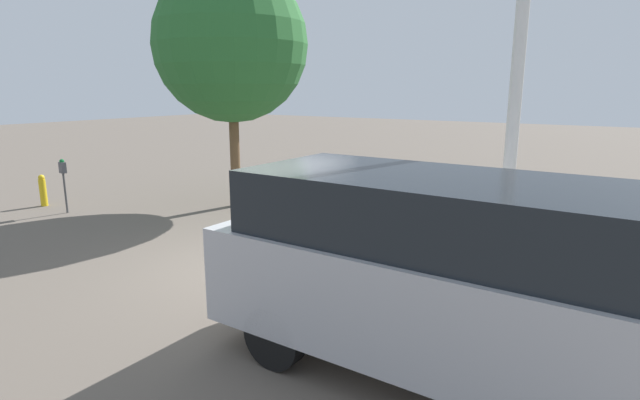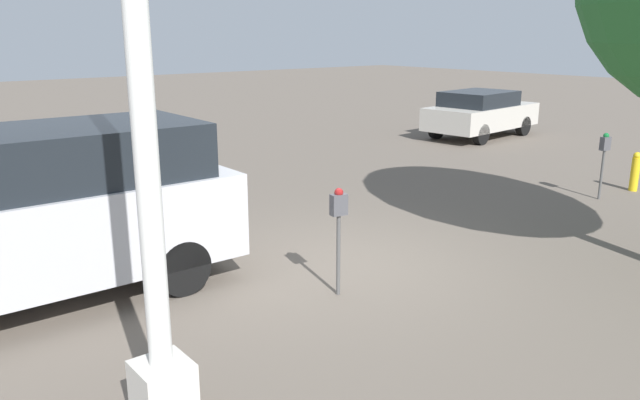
% 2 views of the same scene
% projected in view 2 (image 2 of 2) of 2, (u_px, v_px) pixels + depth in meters
% --- Properties ---
extents(ground_plane, '(80.00, 80.00, 0.00)m').
position_uv_depth(ground_plane, '(342.00, 266.00, 8.72)').
color(ground_plane, '#60564C').
extents(parking_meter_near, '(0.22, 0.14, 1.37)m').
position_uv_depth(parking_meter_near, '(339.00, 217.00, 7.53)').
color(parking_meter_near, '#4C4C4C').
rests_on(parking_meter_near, ground).
extents(parking_meter_far, '(0.22, 0.14, 1.31)m').
position_uv_depth(parking_meter_far, '(604.00, 151.00, 11.99)').
color(parking_meter_far, '#4C4C4C').
rests_on(parking_meter_far, ground).
extents(lamp_post, '(0.44, 0.44, 6.60)m').
position_uv_depth(lamp_post, '(144.00, 126.00, 4.59)').
color(lamp_post, beige).
rests_on(lamp_post, ground).
extents(parked_van, '(4.82, 2.00, 2.10)m').
position_uv_depth(parked_van, '(32.00, 211.00, 7.30)').
color(parked_van, '#B2B2B7').
rests_on(parked_van, ground).
extents(car_distant, '(4.13, 2.14, 1.43)m').
position_uv_depth(car_distant, '(481.00, 113.00, 19.32)').
color(car_distant, '#B7B2A8').
rests_on(car_distant, ground).
extents(fire_hydrant, '(0.17, 0.17, 0.81)m').
position_uv_depth(fire_hydrant, '(635.00, 172.00, 12.79)').
color(fire_hydrant, gold).
rests_on(fire_hydrant, ground).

